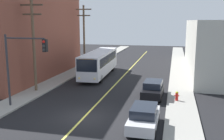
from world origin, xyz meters
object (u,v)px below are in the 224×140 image
parked_car_black (153,89)px  fire_hydrant (177,96)px  utility_pole_mid (84,34)px  utility_pole_near (34,41)px  city_bus (99,62)px  traffic_signal_left_corner (23,57)px  parked_car_silver (144,117)px

parked_car_black → fire_hydrant: parked_car_black is taller
fire_hydrant → utility_pole_mid: bearing=134.2°
utility_pole_near → fire_hydrant: size_ratio=10.95×
city_bus → fire_hydrant: city_bus is taller
parked_car_black → utility_pole_near: 12.75m
city_bus → traffic_signal_left_corner: traffic_signal_left_corner is taller
parked_car_silver → fire_hydrant: size_ratio=5.27×
traffic_signal_left_corner → fire_hydrant: traffic_signal_left_corner is taller
parked_car_black → utility_pole_near: utility_pole_near is taller
traffic_signal_left_corner → fire_hydrant: size_ratio=7.14×
parked_car_silver → parked_car_black: bearing=90.3°
parked_car_silver → traffic_signal_left_corner: bearing=168.8°
fire_hydrant → utility_pole_near: bearing=178.8°
city_bus → utility_pole_near: size_ratio=1.33×
traffic_signal_left_corner → utility_pole_mid: bearing=94.4°
city_bus → parked_car_black: (7.81, -8.58, -0.98)m
parked_car_black → utility_pole_mid: size_ratio=0.48×
utility_pole_mid → traffic_signal_left_corner: size_ratio=1.56×
utility_pole_mid → parked_car_silver: bearing=-60.9°
utility_pole_mid → traffic_signal_left_corner: 18.86m
city_bus → utility_pole_mid: (-3.69, 4.54, 3.49)m
utility_pole_mid → city_bus: bearing=-50.9°
parked_car_black → utility_pole_mid: bearing=131.2°
parked_car_silver → fire_hydrant: parked_car_silver is taller
parked_car_black → utility_pole_mid: (-11.50, 13.12, 4.47)m
fire_hydrant → traffic_signal_left_corner: bearing=-159.1°
parked_car_black → traffic_signal_left_corner: (-10.05, -5.65, 3.46)m
utility_pole_near → traffic_signal_left_corner: 5.41m
utility_pole_near → fire_hydrant: (14.16, -0.29, -4.65)m
utility_pole_mid → fire_hydrant: bearing=-45.8°
city_bus → parked_car_silver: size_ratio=2.77×
city_bus → fire_hydrant: 13.89m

